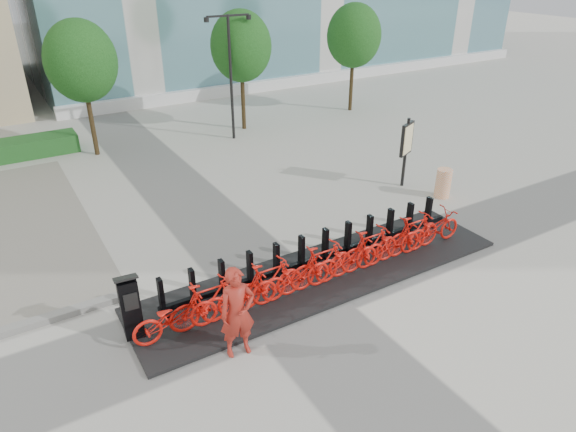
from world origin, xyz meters
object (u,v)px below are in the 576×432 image
construction_barrel (443,183)px  kiosk (130,307)px  worker_red (237,313)px  bike_0 (175,316)px  map_sign (407,142)px

construction_barrel → kiosk: bearing=-170.8°
worker_red → construction_barrel: worker_red is taller
bike_0 → worker_red: (0.91, -1.04, 0.42)m
bike_0 → worker_red: worker_red is taller
construction_barrel → map_sign: (-0.49, 1.34, 1.09)m
bike_0 → kiosk: kiosk is taller
kiosk → worker_red: (1.67, -1.49, 0.18)m
kiosk → map_sign: map_sign is taller
construction_barrel → map_sign: size_ratio=0.40×
bike_0 → map_sign: size_ratio=0.76×
kiosk → worker_red: bearing=-36.6°
worker_red → map_sign: 9.60m
bike_0 → map_sign: (9.34, 3.50, 1.01)m
map_sign → construction_barrel: bearing=-94.3°
worker_red → map_sign: size_ratio=0.82×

